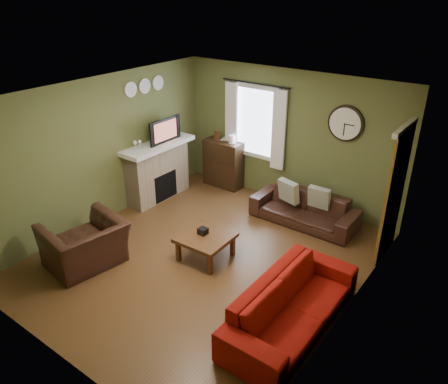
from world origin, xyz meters
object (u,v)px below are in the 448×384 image
Objects in this scene: bookshelf at (223,164)px; sofa_brown at (304,209)px; sofa_red at (292,305)px; coffee_table at (206,247)px; armchair at (85,244)px.

sofa_brown is (2.14, -0.42, -0.22)m from bookshelf.
sofa_red is 1.91m from coffee_table.
armchair is at bearing -123.45° from sofa_brown.
sofa_brown reaches higher than coffee_table.
armchair is at bearing -138.08° from coffee_table.
armchair is 1.86m from coffee_table.
armchair is (-2.11, -3.20, 0.09)m from sofa_brown.
sofa_red is (3.24, -2.91, -0.18)m from bookshelf.
bookshelf is 3.62m from armchair.
sofa_brown is at bearing -11.20° from bookshelf.
sofa_brown is 1.70× the size of armchair.
sofa_red reaches higher than coffee_table.
armchair is (-3.21, -0.71, 0.04)m from sofa_red.
bookshelf reaches higher than coffee_table.
sofa_red is at bearing 111.98° from armchair.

